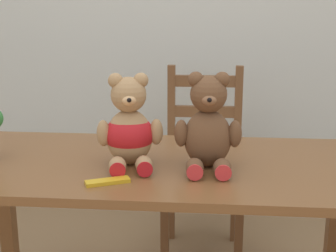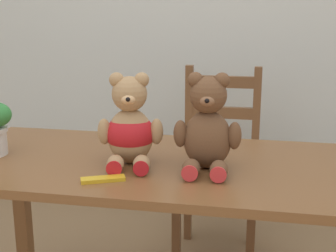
{
  "view_description": "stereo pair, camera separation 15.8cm",
  "coord_description": "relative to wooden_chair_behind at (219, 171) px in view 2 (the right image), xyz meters",
  "views": [
    {
      "loc": [
        0.18,
        -1.21,
        1.29
      ],
      "look_at": [
        0.04,
        0.32,
        0.9
      ],
      "focal_mm": 50.0,
      "sensor_mm": 36.0,
      "label": 1
    },
    {
      "loc": [
        0.33,
        -1.19,
        1.29
      ],
      "look_at": [
        0.04,
        0.32,
        0.9
      ],
      "focal_mm": 50.0,
      "sensor_mm": 36.0,
      "label": 2
    }
  ],
  "objects": [
    {
      "name": "wooden_chair_behind",
      "position": [
        0.0,
        0.0,
        0.0
      ],
      "size": [
        0.4,
        0.42,
        1.0
      ],
      "rotation": [
        0.0,
        0.0,
        3.14
      ],
      "color": "brown",
      "rests_on": "ground_plane"
    },
    {
      "name": "wall_back",
      "position": [
        -0.15,
        0.49,
        0.83
      ],
      "size": [
        8.0,
        0.04,
        2.6
      ],
      "primitive_type": "cube",
      "color": "silver",
      "rests_on": "ground_plane"
    },
    {
      "name": "chocolate_bar",
      "position": [
        -0.29,
        -0.98,
        0.3
      ],
      "size": [
        0.14,
        0.09,
        0.01
      ],
      "primitive_type": "cube",
      "rotation": [
        0.0,
        0.0,
        0.43
      ],
      "color": "gold",
      "rests_on": "dining_table"
    },
    {
      "name": "dining_table",
      "position": [
        -0.15,
        -0.75,
        0.18
      ],
      "size": [
        1.54,
        0.71,
        0.76
      ],
      "color": "brown",
      "rests_on": "ground_plane"
    },
    {
      "name": "teddy_bear_left",
      "position": [
        -0.25,
        -0.79,
        0.42
      ],
      "size": [
        0.23,
        0.25,
        0.32
      ],
      "rotation": [
        0.0,
        0.0,
        3.34
      ],
      "color": "tan",
      "rests_on": "dining_table"
    },
    {
      "name": "teddy_bear_right",
      "position": [
        0.02,
        -0.8,
        0.43
      ],
      "size": [
        0.23,
        0.23,
        0.33
      ],
      "rotation": [
        0.0,
        0.0,
        3.19
      ],
      "color": "brown",
      "rests_on": "dining_table"
    }
  ]
}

